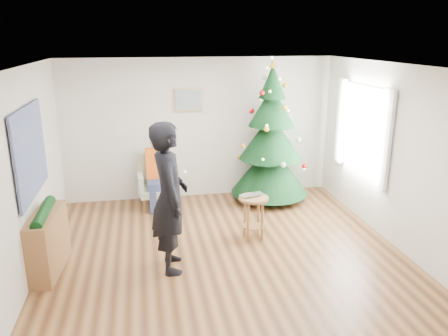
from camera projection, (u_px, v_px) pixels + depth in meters
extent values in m
plane|color=brown|center=(225.00, 255.00, 6.14)|extent=(5.00, 5.00, 0.00)
plane|color=white|center=(225.00, 66.00, 5.38)|extent=(5.00, 5.00, 0.00)
plane|color=silver|center=(200.00, 129.00, 8.11)|extent=(5.00, 0.00, 5.00)
plane|color=silver|center=(285.00, 257.00, 3.41)|extent=(5.00, 0.00, 5.00)
plane|color=silver|center=(24.00, 178.00, 5.32)|extent=(0.00, 5.00, 5.00)
plane|color=silver|center=(397.00, 157.00, 6.21)|extent=(0.00, 5.00, 5.00)
cube|color=white|center=(363.00, 130.00, 7.08)|extent=(0.04, 1.30, 1.40)
cube|color=white|center=(386.00, 140.00, 6.37)|extent=(0.05, 0.25, 1.50)
cube|color=white|center=(341.00, 121.00, 7.78)|extent=(0.05, 0.25, 1.50)
cylinder|color=#3F2816|center=(269.00, 190.00, 8.23)|extent=(0.11, 0.11, 0.33)
cone|color=black|center=(270.00, 168.00, 8.11)|extent=(1.43, 1.43, 0.93)
cone|color=black|center=(271.00, 136.00, 7.93)|extent=(1.14, 1.14, 0.82)
cone|color=black|center=(272.00, 106.00, 7.77)|extent=(0.83, 0.83, 0.71)
cone|color=black|center=(273.00, 81.00, 7.64)|extent=(0.48, 0.48, 0.60)
cone|color=gold|center=(273.00, 63.00, 7.55)|extent=(0.15, 0.15, 0.15)
cylinder|color=brown|center=(254.00, 198.00, 6.49)|extent=(0.44, 0.44, 0.04)
cylinder|color=brown|center=(253.00, 226.00, 6.62)|extent=(0.33, 0.33, 0.02)
imported|color=silver|center=(254.00, 196.00, 6.48)|extent=(0.42, 0.33, 0.03)
cube|color=#A0AE8C|center=(158.00, 190.00, 7.78)|extent=(0.66, 0.61, 0.12)
cube|color=#A0AE8C|center=(156.00, 168.00, 7.93)|extent=(0.64, 0.13, 0.60)
cube|color=#A0AE8C|center=(141.00, 183.00, 7.67)|extent=(0.11, 0.50, 0.30)
cube|color=#A0AE8C|center=(174.00, 181.00, 7.80)|extent=(0.11, 0.50, 0.30)
cube|color=navy|center=(158.00, 185.00, 7.67)|extent=(0.38, 0.39, 0.14)
cube|color=#E25B15|center=(157.00, 164.00, 7.76)|extent=(0.39, 0.21, 0.55)
sphere|color=tan|center=(156.00, 143.00, 7.64)|extent=(0.20, 0.20, 0.20)
imported|color=black|center=(169.00, 198.00, 5.54)|extent=(0.49, 0.73, 1.97)
cube|color=white|center=(185.00, 173.00, 5.45)|extent=(0.04, 0.13, 0.04)
cube|color=brown|center=(47.00, 243.00, 5.62)|extent=(0.39, 1.02, 0.80)
cylinder|color=black|center=(44.00, 213.00, 5.50)|extent=(0.14, 0.90, 0.14)
cube|color=black|center=(30.00, 152.00, 5.53)|extent=(0.03, 1.50, 1.15)
cube|color=tan|center=(189.00, 100.00, 7.89)|extent=(0.52, 0.03, 0.42)
cube|color=gray|center=(189.00, 100.00, 7.86)|extent=(0.44, 0.02, 0.34)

